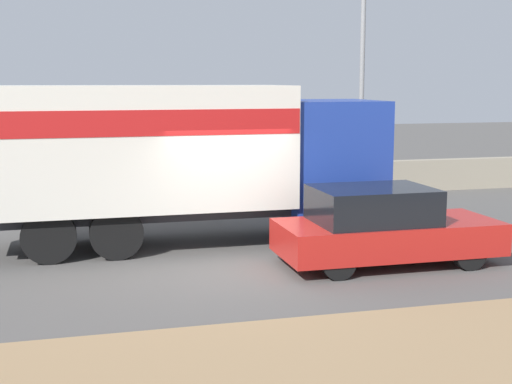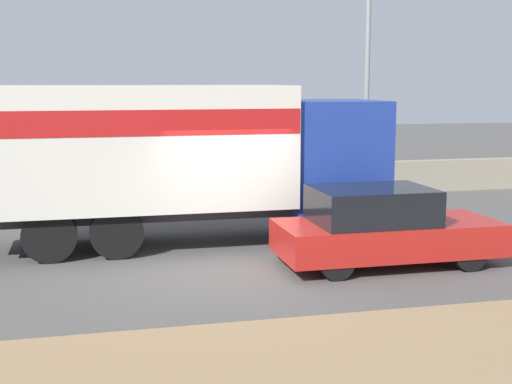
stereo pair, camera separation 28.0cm
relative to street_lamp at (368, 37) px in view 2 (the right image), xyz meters
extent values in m
plane|color=#514F4C|center=(-5.19, -6.58, -4.67)|extent=(80.00, 80.00, 0.00)
cube|color=gray|center=(-5.19, 1.00, -4.18)|extent=(60.00, 0.35, 0.98)
cylinder|color=gray|center=(0.00, 0.00, -0.69)|extent=(0.14, 0.14, 7.95)
cube|color=navy|center=(-2.69, -4.49, -2.92)|extent=(2.09, 2.21, 2.55)
cube|color=black|center=(-1.67, -4.49, -2.41)|extent=(0.06, 1.88, 1.12)
cube|color=#2D2D33|center=(-6.90, -4.49, -3.92)|extent=(6.33, 1.33, 0.25)
cube|color=silver|center=(-6.90, -4.49, -2.56)|extent=(6.33, 2.42, 2.47)
cube|color=red|center=(-6.90, -4.49, -2.02)|extent=(6.30, 2.44, 0.49)
cylinder|color=black|center=(-2.69, -3.56, -4.15)|extent=(1.04, 0.28, 1.04)
cylinder|color=black|center=(-2.69, -5.43, -4.15)|extent=(1.04, 0.28, 1.04)
cylinder|color=black|center=(-8.64, -3.56, -4.15)|extent=(1.04, 0.28, 1.04)
cylinder|color=black|center=(-8.64, -5.43, -4.15)|extent=(1.04, 0.28, 1.04)
cylinder|color=black|center=(-7.37, -3.56, -4.15)|extent=(1.04, 0.28, 1.04)
cylinder|color=black|center=(-7.37, -5.43, -4.15)|extent=(1.04, 0.28, 1.04)
cube|color=#B21E19|center=(-2.46, -7.13, -4.14)|extent=(4.14, 1.75, 0.60)
cube|color=black|center=(-2.79, -7.13, -3.51)|extent=(2.16, 1.61, 0.65)
cylinder|color=black|center=(-1.17, -6.37, -4.36)|extent=(0.62, 0.20, 0.62)
cylinder|color=black|center=(-1.17, -7.89, -4.36)|extent=(0.62, 0.20, 0.62)
cylinder|color=black|center=(-3.74, -6.37, -4.36)|extent=(0.62, 0.20, 0.62)
cylinder|color=black|center=(-3.74, -7.89, -4.36)|extent=(0.62, 0.20, 0.62)
camera|label=1|loc=(-8.21, -19.18, -1.23)|focal=50.00mm
camera|label=2|loc=(-7.94, -19.25, -1.23)|focal=50.00mm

